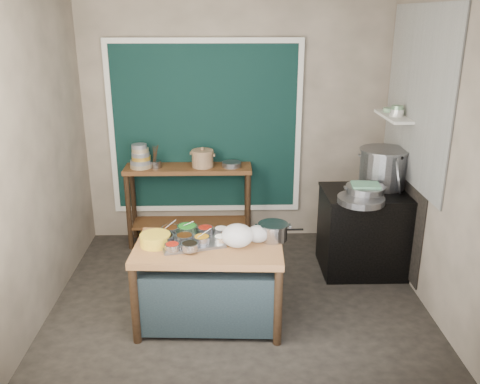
{
  "coord_description": "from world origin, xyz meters",
  "views": [
    {
      "loc": [
        -0.1,
        -4.32,
        2.6
      ],
      "look_at": [
        0.02,
        0.25,
        1.0
      ],
      "focal_mm": 38.0,
      "sensor_mm": 36.0,
      "label": 1
    }
  ],
  "objects_px": {
    "yellow_basin": "(155,240)",
    "stock_pot": "(383,168)",
    "condiment_tray": "(191,242)",
    "ceramic_crock": "(203,159)",
    "prep_table": "(209,284)",
    "saucepan": "(273,231)",
    "steamer": "(365,192)",
    "stove_block": "(365,232)",
    "back_counter": "(189,205)",
    "utensil_cup": "(156,164)"
  },
  "relations": [
    {
      "from": "ceramic_crock",
      "to": "yellow_basin",
      "type": "bearing_deg",
      "value": -101.34
    },
    {
      "from": "condiment_tray",
      "to": "saucepan",
      "type": "xyz_separation_m",
      "value": [
        0.7,
        0.06,
        0.06
      ]
    },
    {
      "from": "utensil_cup",
      "to": "steamer",
      "type": "bearing_deg",
      "value": -21.89
    },
    {
      "from": "stock_pot",
      "to": "prep_table",
      "type": "bearing_deg",
      "value": -147.87
    },
    {
      "from": "condiment_tray",
      "to": "ceramic_crock",
      "type": "xyz_separation_m",
      "value": [
        0.03,
        1.62,
        0.28
      ]
    },
    {
      "from": "stove_block",
      "to": "stock_pot",
      "type": "bearing_deg",
      "value": 44.35
    },
    {
      "from": "stock_pot",
      "to": "steamer",
      "type": "height_order",
      "value": "stock_pot"
    },
    {
      "from": "prep_table",
      "to": "steamer",
      "type": "relative_size",
      "value": 3.2
    },
    {
      "from": "stove_block",
      "to": "steamer",
      "type": "xyz_separation_m",
      "value": [
        -0.09,
        -0.18,
        0.52
      ]
    },
    {
      "from": "condiment_tray",
      "to": "utensil_cup",
      "type": "distance_m",
      "value": 1.69
    },
    {
      "from": "utensil_cup",
      "to": "back_counter",
      "type": "bearing_deg",
      "value": 5.95
    },
    {
      "from": "back_counter",
      "to": "stove_block",
      "type": "distance_m",
      "value": 2.04
    },
    {
      "from": "condiment_tray",
      "to": "ceramic_crock",
      "type": "height_order",
      "value": "ceramic_crock"
    },
    {
      "from": "saucepan",
      "to": "steamer",
      "type": "distance_m",
      "value": 1.18
    },
    {
      "from": "prep_table",
      "to": "stove_block",
      "type": "distance_m",
      "value": 1.88
    },
    {
      "from": "back_counter",
      "to": "stove_block",
      "type": "height_order",
      "value": "back_counter"
    },
    {
      "from": "stock_pot",
      "to": "steamer",
      "type": "xyz_separation_m",
      "value": [
        -0.27,
        -0.35,
        -0.14
      ]
    },
    {
      "from": "condiment_tray",
      "to": "back_counter",
      "type": "bearing_deg",
      "value": 94.81
    },
    {
      "from": "yellow_basin",
      "to": "utensil_cup",
      "type": "height_order",
      "value": "utensil_cup"
    },
    {
      "from": "prep_table",
      "to": "utensil_cup",
      "type": "xyz_separation_m",
      "value": [
        -0.65,
        1.64,
        0.61
      ]
    },
    {
      "from": "back_counter",
      "to": "ceramic_crock",
      "type": "bearing_deg",
      "value": -6.26
    },
    {
      "from": "stove_block",
      "to": "condiment_tray",
      "type": "height_order",
      "value": "stove_block"
    },
    {
      "from": "yellow_basin",
      "to": "stock_pot",
      "type": "distance_m",
      "value": 2.52
    },
    {
      "from": "condiment_tray",
      "to": "steamer",
      "type": "xyz_separation_m",
      "value": [
        1.67,
        0.72,
        0.18
      ]
    },
    {
      "from": "prep_table",
      "to": "condiment_tray",
      "type": "bearing_deg",
      "value": 164.74
    },
    {
      "from": "yellow_basin",
      "to": "ceramic_crock",
      "type": "bearing_deg",
      "value": 78.66
    },
    {
      "from": "back_counter",
      "to": "condiment_tray",
      "type": "bearing_deg",
      "value": -85.19
    },
    {
      "from": "prep_table",
      "to": "steamer",
      "type": "height_order",
      "value": "steamer"
    },
    {
      "from": "yellow_basin",
      "to": "stock_pot",
      "type": "bearing_deg",
      "value": 26.48
    },
    {
      "from": "saucepan",
      "to": "steamer",
      "type": "height_order",
      "value": "steamer"
    },
    {
      "from": "saucepan",
      "to": "ceramic_crock",
      "type": "bearing_deg",
      "value": 112.63
    },
    {
      "from": "utensil_cup",
      "to": "yellow_basin",
      "type": "bearing_deg",
      "value": -83.01
    },
    {
      "from": "back_counter",
      "to": "yellow_basin",
      "type": "distance_m",
      "value": 1.71
    },
    {
      "from": "saucepan",
      "to": "utensil_cup",
      "type": "relative_size",
      "value": 2.02
    },
    {
      "from": "back_counter",
      "to": "stove_block",
      "type": "bearing_deg",
      "value": -21.02
    },
    {
      "from": "saucepan",
      "to": "utensil_cup",
      "type": "bearing_deg",
      "value": 127.33
    },
    {
      "from": "back_counter",
      "to": "ceramic_crock",
      "type": "height_order",
      "value": "ceramic_crock"
    },
    {
      "from": "prep_table",
      "to": "ceramic_crock",
      "type": "bearing_deg",
      "value": 96.74
    },
    {
      "from": "condiment_tray",
      "to": "yellow_basin",
      "type": "relative_size",
      "value": 2.02
    },
    {
      "from": "ceramic_crock",
      "to": "stock_pot",
      "type": "relative_size",
      "value": 0.51
    },
    {
      "from": "condiment_tray",
      "to": "ceramic_crock",
      "type": "bearing_deg",
      "value": 88.91
    },
    {
      "from": "prep_table",
      "to": "ceramic_crock",
      "type": "distance_m",
      "value": 1.8
    },
    {
      "from": "stove_block",
      "to": "condiment_tray",
      "type": "xyz_separation_m",
      "value": [
        -1.76,
        -0.91,
        0.34
      ]
    },
    {
      "from": "ceramic_crock",
      "to": "stock_pot",
      "type": "bearing_deg",
      "value": -15.73
    },
    {
      "from": "stove_block",
      "to": "utensil_cup",
      "type": "xyz_separation_m",
      "value": [
        -2.26,
        0.69,
        0.56
      ]
    },
    {
      "from": "stove_block",
      "to": "condiment_tray",
      "type": "bearing_deg",
      "value": -152.82
    },
    {
      "from": "prep_table",
      "to": "yellow_basin",
      "type": "height_order",
      "value": "yellow_basin"
    },
    {
      "from": "back_counter",
      "to": "saucepan",
      "type": "relative_size",
      "value": 5.41
    },
    {
      "from": "stove_block",
      "to": "yellow_basin",
      "type": "bearing_deg",
      "value": -155.44
    },
    {
      "from": "yellow_basin",
      "to": "saucepan",
      "type": "distance_m",
      "value": 1.01
    }
  ]
}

